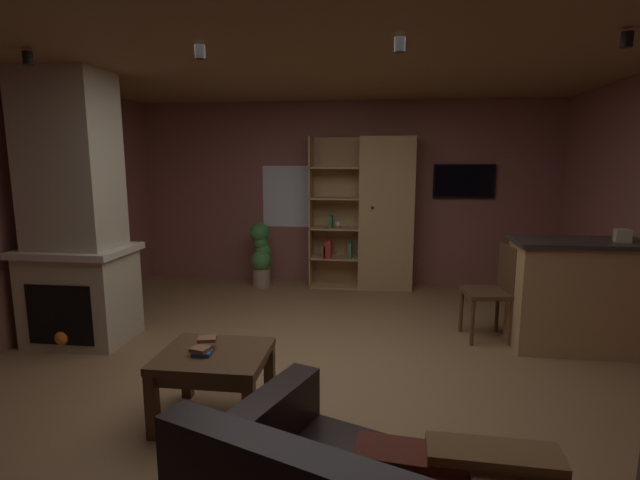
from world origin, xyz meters
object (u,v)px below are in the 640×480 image
object	(u,v)px
potted_floor_plant	(261,253)
table_book_0	(202,353)
kitchen_bar_counter	(592,296)
table_book_2	(207,339)
bookshelf_cabinet	(379,215)
coffee_table	(214,365)
dining_chair	(496,286)
table_book_1	(200,349)
tissue_box	(623,236)
wall_mounted_tv	(464,181)
stone_fireplace	(75,224)

from	to	relation	value
potted_floor_plant	table_book_0	bearing A→B (deg)	-82.05
kitchen_bar_counter	table_book_2	bearing A→B (deg)	-153.52
bookshelf_cabinet	table_book_0	bearing A→B (deg)	-107.32
coffee_table	table_book_2	size ratio (longest dim) A/B	5.82
dining_chair	coffee_table	bearing A→B (deg)	-141.43
table_book_1	potted_floor_plant	xyz separation A→B (m)	(-0.46, 3.39, -0.05)
table_book_0	potted_floor_plant	bearing A→B (deg)	97.95
kitchen_bar_counter	tissue_box	world-z (taller)	tissue_box
kitchen_bar_counter	wall_mounted_tv	bearing A→B (deg)	110.82
potted_floor_plant	wall_mounted_tv	bearing A→B (deg)	7.87
coffee_table	table_book_0	xyz separation A→B (m)	(-0.05, -0.06, 0.10)
wall_mounted_tv	kitchen_bar_counter	bearing A→B (deg)	-69.18
table_book_0	table_book_1	bearing A→B (deg)	168.94
kitchen_bar_counter	wall_mounted_tv	size ratio (longest dim) A/B	1.77
table_book_1	wall_mounted_tv	bearing A→B (deg)	59.32
dining_chair	wall_mounted_tv	world-z (taller)	wall_mounted_tv
stone_fireplace	table_book_2	bearing A→B (deg)	-34.29
dining_chair	wall_mounted_tv	bearing A→B (deg)	90.34
bookshelf_cabinet	table_book_1	world-z (taller)	bookshelf_cabinet
table_book_0	potted_floor_plant	distance (m)	3.43
table_book_0	tissue_box	bearing A→B (deg)	26.31
table_book_2	potted_floor_plant	world-z (taller)	potted_floor_plant
stone_fireplace	dining_chair	bearing A→B (deg)	7.75
bookshelf_cabinet	kitchen_bar_counter	size ratio (longest dim) A/B	1.42
kitchen_bar_counter	potted_floor_plant	bearing A→B (deg)	153.33
tissue_box	dining_chair	world-z (taller)	tissue_box
bookshelf_cabinet	coffee_table	distance (m)	3.70
kitchen_bar_counter	table_book_2	distance (m)	3.40
kitchen_bar_counter	table_book_2	size ratio (longest dim) A/B	11.82
bookshelf_cabinet	kitchen_bar_counter	bearing A→B (deg)	-44.99
tissue_box	potted_floor_plant	world-z (taller)	tissue_box
table_book_0	dining_chair	size ratio (longest dim) A/B	0.13
table_book_2	potted_floor_plant	distance (m)	3.31
bookshelf_cabinet	wall_mounted_tv	bearing A→B (deg)	10.72
bookshelf_cabinet	dining_chair	xyz separation A→B (m)	(1.13, -1.76, -0.46)
potted_floor_plant	coffee_table	bearing A→B (deg)	-80.98
bookshelf_cabinet	table_book_1	bearing A→B (deg)	-107.50
table_book_0	dining_chair	world-z (taller)	dining_chair
tissue_box	table_book_2	xyz separation A→B (m)	(-3.23, -1.47, -0.53)
tissue_box	table_book_0	size ratio (longest dim) A/B	1.02
bookshelf_cabinet	table_book_2	distance (m)	3.65
coffee_table	potted_floor_plant	distance (m)	3.38
tissue_box	wall_mounted_tv	world-z (taller)	wall_mounted_tv
coffee_table	dining_chair	size ratio (longest dim) A/B	0.76
dining_chair	wall_mounted_tv	distance (m)	2.17
table_book_1	potted_floor_plant	world-z (taller)	potted_floor_plant
tissue_box	kitchen_bar_counter	bearing A→B (deg)	167.44
stone_fireplace	bookshelf_cabinet	distance (m)	3.62
coffee_table	wall_mounted_tv	world-z (taller)	wall_mounted_tv
stone_fireplace	potted_floor_plant	distance (m)	2.54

